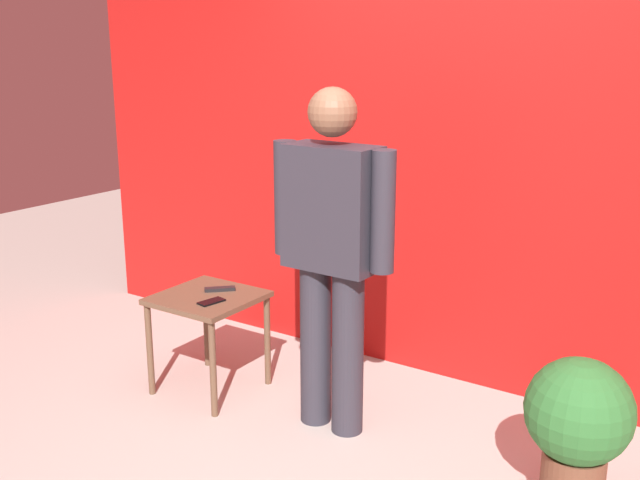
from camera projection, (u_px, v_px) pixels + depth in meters
The scene contains 6 objects.
back_wall_red at pixel (462, 138), 4.09m from camera, with size 5.40×0.12×2.80m, color red.
standing_person at pixel (332, 245), 3.61m from camera, with size 0.67×0.25×1.71m.
side_table at pixel (208, 310), 4.13m from camera, with size 0.52×0.52×0.56m.
cell_phone at pixel (211, 302), 4.00m from camera, with size 0.07×0.14×0.01m, color black.
tv_remote at pixel (220, 289), 4.18m from camera, with size 0.04×0.17×0.02m, color black.
potted_plant at pixel (578, 424), 3.04m from camera, with size 0.44×0.44×0.69m.
Camera 1 is at (1.62, -2.40, 1.92)m, focal length 42.04 mm.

